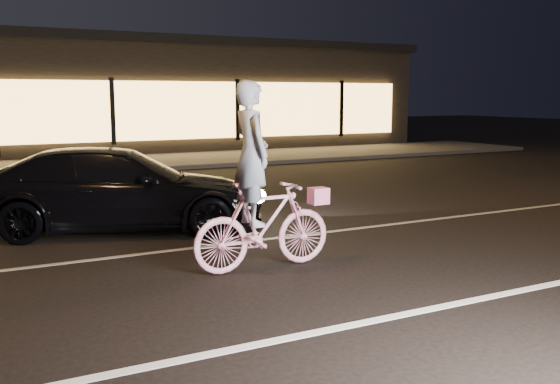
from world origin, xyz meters
TOP-DOWN VIEW (x-y plane):
  - ground at (0.00, 0.00)m, footprint 90.00×90.00m
  - lane_stripe_near at (0.00, -1.50)m, footprint 60.00×0.12m
  - lane_stripe_far at (0.00, 2.00)m, footprint 60.00×0.10m
  - sidewalk at (0.00, 13.00)m, footprint 30.00×4.00m
  - storefront at (0.00, 18.97)m, footprint 25.40×8.42m
  - cyclist at (-1.53, 0.60)m, footprint 1.82×0.63m
  - sedan at (-2.51, 3.65)m, footprint 4.85×3.26m

SIDE VIEW (x-z plane):
  - ground at x=0.00m, z-range 0.00..0.00m
  - lane_stripe_near at x=0.00m, z-range 0.00..0.01m
  - lane_stripe_far at x=0.00m, z-range 0.00..0.01m
  - sidewalk at x=0.00m, z-range 0.00..0.12m
  - sedan at x=-2.51m, z-range 0.00..1.31m
  - cyclist at x=-1.53m, z-range -0.33..1.96m
  - storefront at x=0.00m, z-range 0.05..4.25m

